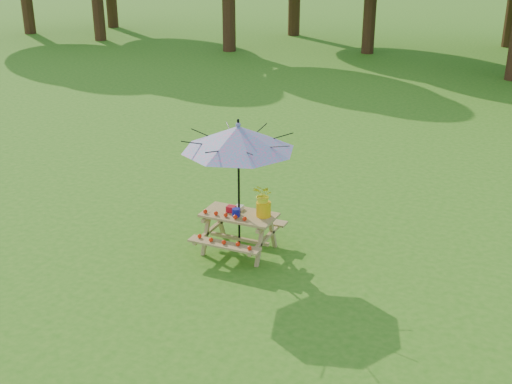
% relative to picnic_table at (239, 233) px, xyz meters
% --- Properties ---
extents(picnic_table, '(1.20, 1.32, 0.67)m').
position_rel_picnic_table_xyz_m(picnic_table, '(0.00, 0.00, 0.00)').
color(picnic_table, olive).
rests_on(picnic_table, ground).
extents(patio_umbrella, '(1.99, 1.99, 2.25)m').
position_rel_picnic_table_xyz_m(patio_umbrella, '(0.00, 0.00, 1.62)').
color(patio_umbrella, black).
rests_on(patio_umbrella, ground).
extents(produce_bins, '(0.29, 0.39, 0.13)m').
position_rel_picnic_table_xyz_m(produce_bins, '(-0.07, 0.00, 0.40)').
color(produce_bins, '#B70E1D').
rests_on(produce_bins, picnic_table).
extents(tomatoes_row, '(0.77, 0.13, 0.07)m').
position_rel_picnic_table_xyz_m(tomatoes_row, '(-0.15, -0.18, 0.38)').
color(tomatoes_row, red).
rests_on(tomatoes_row, picnic_table).
extents(flower_bucket, '(0.40, 0.38, 0.54)m').
position_rel_picnic_table_xyz_m(flower_bucket, '(0.40, 0.08, 0.63)').
color(flower_bucket, '#FFB70D').
rests_on(flower_bucket, picnic_table).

